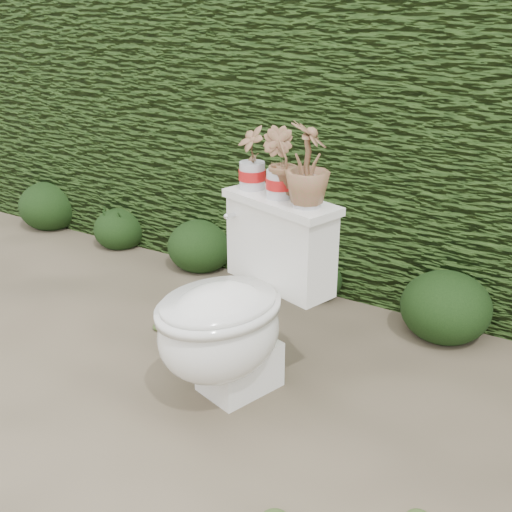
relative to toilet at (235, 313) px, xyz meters
The scene contains 11 objects.
ground 0.42m from the toilet, 25.27° to the right, with size 60.00×60.00×0.00m, color #807158.
hedge 1.58m from the toilet, 82.29° to the left, with size 8.00×1.00×1.60m, color #34531B.
toilet is the anchor object (origin of this frame).
potted_plant_left 0.62m from the toilet, 108.27° to the left, with size 0.13×0.09×0.24m, color #377323.
potted_plant_center 0.60m from the toilet, 74.99° to the left, with size 0.14×0.11×0.26m, color #377323.
potted_plant_right 0.63m from the toilet, 42.91° to the left, with size 0.17×0.17×0.30m, color #377323.
liriope_clump_0 2.41m from the toilet, 155.23° to the left, with size 0.43×0.43×0.34m, color #1E3713.
liriope_clump_1 1.82m from the toilet, 147.24° to the left, with size 0.33×0.33×0.27m, color #1E3713.
liriope_clump_2 1.32m from the toilet, 132.17° to the left, with size 0.39×0.39×0.31m, color #1E3713.
liriope_clump_3 1.00m from the toilet, 97.47° to the left, with size 0.31×0.31×0.25m, color #1E3713.
liriope_clump_4 1.10m from the toilet, 56.70° to the left, with size 0.43×0.43×0.34m, color #1E3713.
Camera 1 is at (1.03, -1.77, 1.53)m, focal length 45.00 mm.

